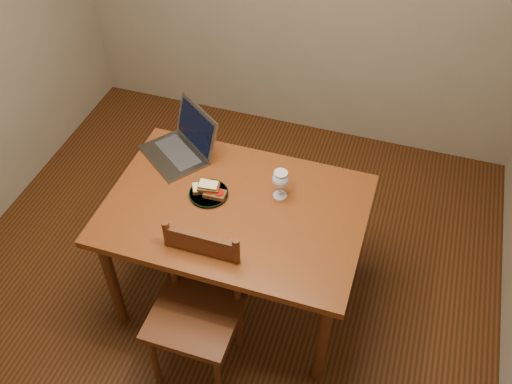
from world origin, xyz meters
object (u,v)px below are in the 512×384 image
(plate, at_px, (209,194))
(milk_glass, at_px, (280,184))
(chair, at_px, (195,306))
(table, at_px, (236,218))
(laptop, at_px, (184,142))

(plate, bearing_deg, milk_glass, 17.15)
(milk_glass, bearing_deg, plate, -162.85)
(chair, distance_m, plate, 0.57)
(chair, bearing_deg, table, 83.51)
(chair, bearing_deg, laptop, 114.63)
(table, height_order, milk_glass, milk_glass)
(plate, xyz_separation_m, laptop, (-0.25, 0.27, 0.06))
(table, xyz_separation_m, plate, (-0.16, 0.04, 0.09))
(laptop, bearing_deg, table, -0.67)
(plate, height_order, milk_glass, milk_glass)
(milk_glass, height_order, laptop, laptop)
(table, relative_size, laptop, 2.74)
(chair, distance_m, milk_glass, 0.73)
(table, xyz_separation_m, laptop, (-0.40, 0.31, 0.15))
(plate, relative_size, milk_glass, 1.22)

